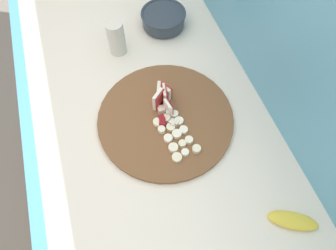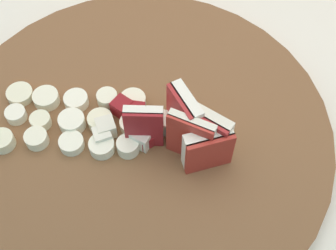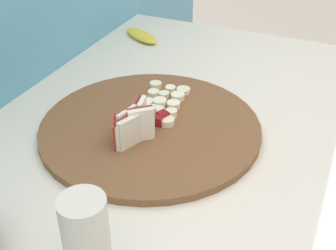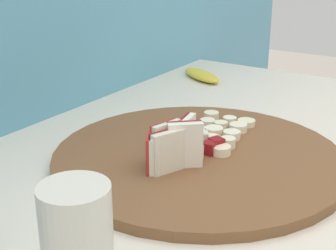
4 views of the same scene
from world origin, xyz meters
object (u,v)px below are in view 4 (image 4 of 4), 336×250
at_px(apple_dice_pile, 198,145).
at_px(cutting_board, 198,157).
at_px(banana_peel, 201,75).
at_px(banana_slice_rows, 216,133).
at_px(apple_wedge_fan, 171,146).

bearing_deg(apple_dice_pile, cutting_board, -141.26).
bearing_deg(banana_peel, apple_dice_pile, -151.44).
xyz_separation_m(cutting_board, banana_peel, (0.41, 0.22, 0.00)).
distance_m(cutting_board, banana_slice_rows, 0.07).
xyz_separation_m(apple_wedge_fan, apple_dice_pile, (0.06, -0.01, -0.02)).
distance_m(apple_dice_pile, banana_peel, 0.46).
distance_m(cutting_board, apple_dice_pile, 0.02).
distance_m(apple_wedge_fan, apple_dice_pile, 0.07).
height_order(apple_wedge_fan, banana_peel, apple_wedge_fan).
bearing_deg(cutting_board, banana_slice_rows, 7.05).
height_order(apple_dice_pile, banana_slice_rows, apple_dice_pile).
bearing_deg(banana_slice_rows, cutting_board, -172.95).
relative_size(cutting_board, apple_wedge_fan, 3.72).
bearing_deg(apple_dice_pile, banana_peel, 28.56).
height_order(apple_wedge_fan, apple_dice_pile, apple_wedge_fan).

